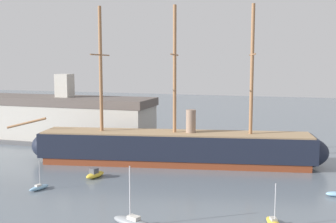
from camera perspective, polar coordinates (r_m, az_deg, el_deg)
tall_ship at (r=73.50m, az=0.90°, el=-4.93°), size 57.08×16.17×27.66m
sailboat_near_centre at (r=47.17m, az=-4.96°, el=-14.90°), size 5.47×3.22×6.82m
sailboat_mid_left at (r=62.37m, az=-17.31°, el=-9.93°), size 1.86×3.37×4.20m
sailboat_mid_right at (r=48.59m, az=14.35°, el=-14.63°), size 2.55×3.95×4.96m
motorboat_alongside_bow at (r=66.50m, az=-10.02°, el=-8.49°), size 2.42×3.98×1.56m
dinghy_alongside_stern at (r=61.28m, az=22.13°, el=-10.46°), size 2.88×1.66×0.64m
sailboat_far_left at (r=88.76m, az=-11.79°, el=-4.67°), size 4.90×2.69×6.11m
motorboat_distant_centre at (r=87.75m, az=7.54°, el=-4.72°), size 3.14×3.52×1.41m
dockside_warehouse_left at (r=97.23m, az=-15.14°, el=-1.02°), size 48.86×13.31×15.31m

